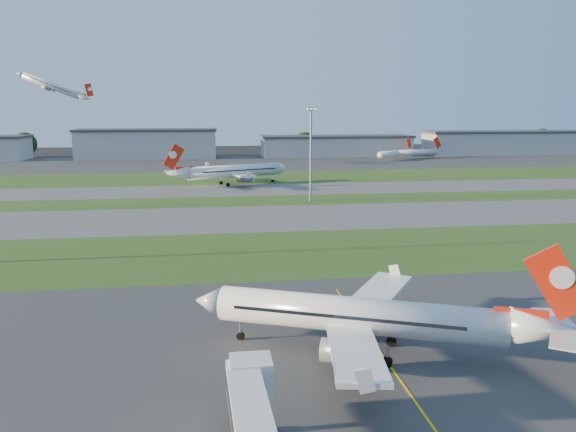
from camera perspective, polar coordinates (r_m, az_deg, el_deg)
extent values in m
plane|color=black|center=(53.14, 6.85, -17.82)|extent=(700.00, 700.00, 0.00)
cube|color=#333335|center=(53.14, 6.85, -17.81)|extent=(300.00, 70.00, 0.01)
cube|color=#2C4B19|center=(101.05, -0.57, -3.72)|extent=(300.00, 34.00, 0.01)
cube|color=#515154|center=(133.06, -2.35, -0.18)|extent=(300.00, 32.00, 0.01)
cube|color=#2C4B19|center=(157.58, -3.22, 1.54)|extent=(300.00, 18.00, 0.01)
cube|color=#515154|center=(179.27, -3.78, 2.67)|extent=(300.00, 26.00, 0.01)
cube|color=#2C4B19|center=(211.92, -4.42, 3.92)|extent=(300.00, 40.00, 0.01)
cube|color=#333335|center=(271.51, -5.18, 5.43)|extent=(400.00, 80.00, 0.01)
cube|color=gold|center=(54.51, 12.18, -17.22)|extent=(0.25, 60.00, 0.02)
cube|color=white|center=(47.61, -3.79, -15.92)|extent=(3.40, 3.00, 3.00)
cylinder|color=gray|center=(47.10, -3.58, -19.56)|extent=(0.70, 0.70, 3.20)
cube|color=black|center=(47.74, -3.56, -20.86)|extent=(2.20, 1.20, 0.70)
cylinder|color=white|center=(60.00, 7.00, -9.97)|extent=(29.03, 15.02, 3.78)
cube|color=red|center=(59.08, 25.72, -6.14)|extent=(6.10, 2.81, 7.54)
cube|color=white|center=(52.77, 6.85, -13.56)|extent=(6.69, 15.44, 1.54)
cube|color=white|center=(67.51, 8.79, -8.07)|extent=(12.52, 14.66, 1.54)
cylinder|color=gray|center=(55.40, 5.58, -13.55)|extent=(4.74, 3.73, 2.29)
cylinder|color=gray|center=(65.99, 7.25, -9.49)|extent=(4.74, 3.73, 2.29)
cylinder|color=white|center=(191.22, -5.42, 4.57)|extent=(32.63, 16.56, 4.24)
cube|color=red|center=(182.95, -11.54, 5.91)|extent=(6.86, 3.09, 8.45)
cube|color=white|center=(198.96, -6.79, 4.62)|extent=(13.94, 16.49, 1.73)
cube|color=white|center=(182.77, -4.57, 4.12)|extent=(7.35, 17.29, 1.73)
cylinder|color=gray|center=(197.52, -6.05, 4.24)|extent=(5.31, 4.15, 2.57)
cylinder|color=gray|center=(185.83, -4.42, 3.85)|extent=(5.31, 4.15, 2.57)
cylinder|color=white|center=(268.37, -22.93, 12.09)|extent=(23.92, 3.79, 3.02)
cube|color=red|center=(265.63, -19.74, 13.20)|extent=(5.16, 0.45, 6.01)
cube|color=white|center=(261.99, -23.07, 12.05)|extent=(6.70, 12.44, 1.23)
cube|color=white|center=(274.39, -22.45, 12.00)|extent=(6.00, 12.40, 1.23)
cylinder|color=gray|center=(263.93, -23.22, 11.83)|extent=(3.39, 1.94, 1.83)
cylinder|color=gray|center=(272.91, -22.77, 11.80)|extent=(3.39, 1.94, 1.83)
cylinder|color=white|center=(289.75, 10.76, 6.25)|extent=(22.35, 18.67, 3.20)
cube|color=red|center=(300.38, 12.16, 7.28)|extent=(4.24, 3.45, 6.16)
cylinder|color=white|center=(298.20, 12.86, 6.30)|extent=(25.98, 9.52, 3.20)
cube|color=red|center=(305.49, 14.92, 7.21)|extent=(5.09, 1.57, 6.16)
cylinder|color=gray|center=(155.98, 2.33, 6.08)|extent=(0.60, 0.60, 25.00)
cube|color=gray|center=(155.44, 2.36, 10.83)|extent=(3.20, 0.50, 0.80)
cube|color=#FFF2CC|center=(155.44, 2.36, 10.83)|extent=(2.80, 0.70, 0.35)
cube|color=#95979C|center=(302.38, -14.08, 7.03)|extent=(70.00, 22.00, 14.00)
cube|color=#383A3F|center=(302.01, -14.15, 8.47)|extent=(71.40, 23.00, 1.20)
cube|color=#95979C|center=(308.16, 4.89, 7.00)|extent=(80.00, 22.00, 10.00)
cube|color=#383A3F|center=(307.84, 4.90, 8.04)|extent=(81.60, 23.00, 1.20)
cube|color=#95979C|center=(344.05, 21.49, 6.86)|extent=(95.00, 22.00, 12.00)
cube|color=#383A3F|center=(343.74, 21.57, 7.96)|extent=(96.90, 23.00, 1.20)
cylinder|color=black|center=(330.67, -25.08, 5.80)|extent=(1.00, 1.00, 4.40)
sphere|color=black|center=(330.36, -25.15, 6.65)|extent=(12.10, 12.10, 12.10)
cylinder|color=black|center=(312.03, -9.23, 6.36)|extent=(1.00, 1.00, 3.60)
sphere|color=black|center=(311.75, -9.25, 7.10)|extent=(9.90, 9.90, 9.90)
cylinder|color=black|center=(319.20, 1.68, 6.65)|extent=(1.00, 1.00, 4.20)
sphere|color=black|center=(318.89, 1.68, 7.49)|extent=(11.55, 11.55, 11.55)
cylinder|color=black|center=(337.80, 14.47, 6.51)|extent=(1.00, 1.00, 3.80)
sphere|color=black|center=(337.53, 14.51, 7.23)|extent=(10.45, 10.45, 10.45)
cylinder|color=black|center=(373.25, 24.31, 6.34)|extent=(1.00, 1.00, 4.60)
sphere|color=black|center=(372.97, 24.37, 7.13)|extent=(12.65, 12.65, 12.65)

